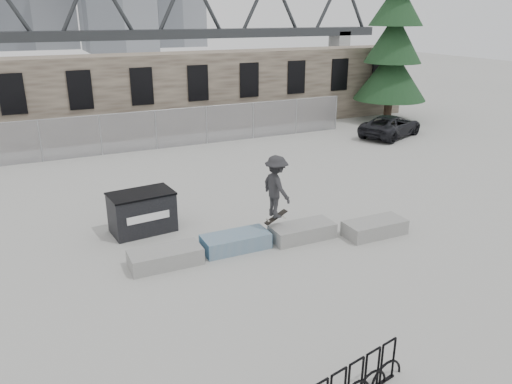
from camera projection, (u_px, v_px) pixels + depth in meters
ground at (262, 244)px, 15.23m from camera, size 120.00×120.00×0.00m
stone_wall at (138, 95)px, 28.29m from camera, size 36.00×2.58×4.50m
chainlink_fence at (156, 129)px, 25.52m from camera, size 22.06×0.06×2.02m
planter_far_left at (166, 257)px, 13.88m from camera, size 2.00×0.90×0.47m
planter_center_left at (236, 241)px, 14.83m from camera, size 2.00×0.90×0.47m
planter_center_right at (302, 231)px, 15.52m from camera, size 2.00×0.90×0.47m
planter_offset at (375, 227)px, 15.79m from camera, size 2.00×0.90×0.47m
dumpster at (142, 212)px, 15.92m from camera, size 2.11×1.41×1.31m
spruce_tree at (394, 42)px, 30.96m from camera, size 4.56×4.56×11.50m
truss_bridge at (147, 34)px, 64.65m from camera, size 70.00×3.00×9.80m
suv at (391, 126)px, 28.28m from camera, size 4.84×3.57×1.22m
skateboarder at (276, 187)px, 14.88m from camera, size 0.83×1.30×2.10m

